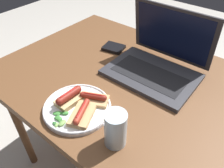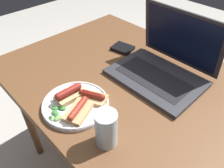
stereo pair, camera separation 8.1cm
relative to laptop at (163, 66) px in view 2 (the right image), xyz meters
The scene contains 9 objects.
desk 0.16m from the laptop, 90.25° to the right, with size 1.27×0.82×0.74m.
laptop is the anchor object (origin of this frame).
plate 0.39m from the laptop, 105.54° to the right, with size 0.24×0.24×0.02m.
sausage_toast_left 0.40m from the laptop, 110.81° to the right, with size 0.07×0.11×0.05m.
sausage_toast_middle 0.40m from the laptop, 98.17° to the right, with size 0.11×0.13×0.04m.
sausage_toast_right 0.33m from the laptop, 103.98° to the right, with size 0.13×0.10×0.04m.
salad_pile 0.47m from the laptop, 103.34° to the right, with size 0.08×0.08×0.01m.
drinking_glass 0.41m from the laptop, 77.79° to the right, with size 0.07×0.07×0.13m.
external_drive 0.27m from the laptop, behind, with size 0.11×0.10×0.02m.
Camera 2 is at (0.39, -0.55, 1.32)m, focal length 35.00 mm.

